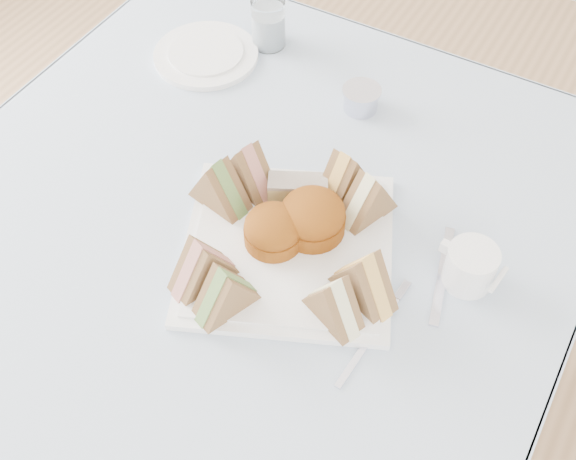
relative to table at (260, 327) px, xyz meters
The scene contains 21 objects.
floor 0.37m from the table, ahead, with size 4.00×4.00×0.00m, color #9E7751.
table is the anchor object (origin of this frame).
tablecloth 0.37m from the table, ahead, with size 1.02×1.02×0.01m, color #A6C5DE.
serving_plate 0.40m from the table, 27.84° to the right, with size 0.31×0.31×0.01m, color white.
sandwich_fl_a 0.46m from the table, 83.16° to the right, with size 0.10×0.05×0.09m, color brown, non-canonical shape.
sandwich_fl_b 0.47m from the table, 68.78° to the right, with size 0.09×0.04×0.08m, color brown, non-canonical shape.
sandwich_fr_a 0.49m from the table, 17.46° to the right, with size 0.10×0.05×0.09m, color brown, non-canonical shape.
sandwich_fr_b 0.49m from the table, 30.69° to the right, with size 0.09×0.04×0.08m, color brown, non-canonical shape.
sandwich_bl_a 0.44m from the table, 146.26° to the right, with size 0.10×0.05×0.09m, color brown, non-canonical shape.
sandwich_bl_b 0.43m from the table, 130.13° to the left, with size 0.10×0.05×0.09m, color brown, non-canonical shape.
sandwich_br_a 0.47m from the table, 21.15° to the left, with size 0.10×0.05×0.09m, color brown, non-canonical shape.
sandwich_br_b 0.45m from the table, 36.22° to the left, with size 0.10×0.05×0.09m, color brown, non-canonical shape.
scone_left 0.43m from the table, 36.88° to the right, with size 0.09×0.09×0.06m, color #83460D.
scone_right 0.44m from the table, ahead, with size 0.10×0.10×0.07m, color #83460D.
pastry_slice 0.42m from the table, 32.77° to the left, with size 0.09×0.04×0.04m, color tan.
side_plate 0.54m from the table, 134.84° to the left, with size 0.20×0.20×0.01m, color white.
water_glass 0.59m from the table, 117.04° to the left, with size 0.06×0.06×0.09m, color white.
tea_strainer 0.49m from the table, 80.48° to the left, with size 0.07×0.07×0.04m, color silver.
knife 0.49m from the table, ahead, with size 0.01×0.18×0.00m, color silver.
fork 0.48m from the table, 26.07° to the right, with size 0.01×0.17×0.00m, color silver.
creamer_jug 0.54m from the table, ahead, with size 0.07×0.07×0.07m, color white.
Camera 1 is at (0.42, -0.61, 1.62)m, focal length 45.00 mm.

